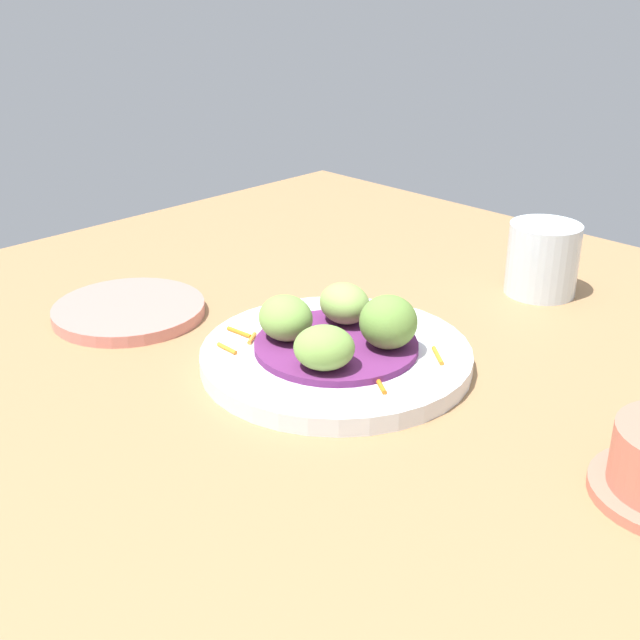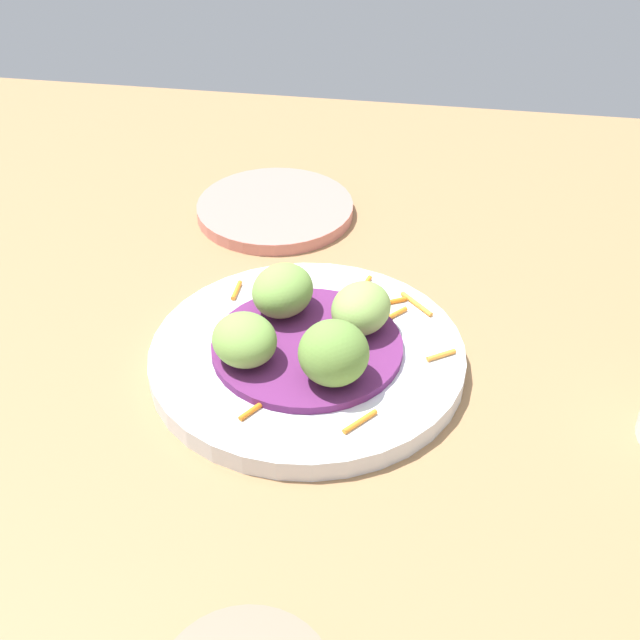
% 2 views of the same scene
% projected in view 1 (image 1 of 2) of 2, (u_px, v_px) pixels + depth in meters
% --- Properties ---
extents(table_surface, '(1.10, 1.10, 0.02)m').
position_uv_depth(table_surface, '(324.00, 401.00, 0.71)').
color(table_surface, '#936D47').
rests_on(table_surface, ground).
extents(main_plate, '(0.25, 0.25, 0.02)m').
position_uv_depth(main_plate, '(336.00, 357.00, 0.74)').
color(main_plate, silver).
rests_on(main_plate, table_surface).
extents(cabbage_bed, '(0.15, 0.15, 0.01)m').
position_uv_depth(cabbage_bed, '(336.00, 345.00, 0.74)').
color(cabbage_bed, '#60235B').
rests_on(cabbage_bed, main_plate).
extents(carrot_garnish, '(0.19, 0.19, 0.00)m').
position_uv_depth(carrot_garnish, '(326.00, 326.00, 0.78)').
color(carrot_garnish, orange).
rests_on(carrot_garnish, main_plate).
extents(guac_scoop_left, '(0.07, 0.07, 0.05)m').
position_uv_depth(guac_scoop_left, '(388.00, 322.00, 0.72)').
color(guac_scoop_left, olive).
rests_on(guac_scoop_left, cabbage_bed).
extents(guac_scoop_center, '(0.06, 0.06, 0.04)m').
position_uv_depth(guac_scoop_center, '(345.00, 303.00, 0.77)').
color(guac_scoop_center, '#84A851').
rests_on(guac_scoop_center, cabbage_bed).
extents(guac_scoop_right, '(0.06, 0.07, 0.04)m').
position_uv_depth(guac_scoop_right, '(286.00, 318.00, 0.74)').
color(guac_scoop_right, '#759E47').
rests_on(guac_scoop_right, cabbage_bed).
extents(guac_scoop_back, '(0.07, 0.07, 0.04)m').
position_uv_depth(guac_scoop_back, '(327.00, 346.00, 0.69)').
color(guac_scoop_back, '#759E47').
rests_on(guac_scoop_back, cabbage_bed).
extents(side_plate_small, '(0.16, 0.16, 0.01)m').
position_uv_depth(side_plate_small, '(129.00, 310.00, 0.85)').
color(side_plate_small, tan).
rests_on(side_plate_small, table_surface).
extents(water_glass, '(0.08, 0.08, 0.08)m').
position_uv_depth(water_glass, '(543.00, 259.00, 0.89)').
color(water_glass, silver).
rests_on(water_glass, table_surface).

